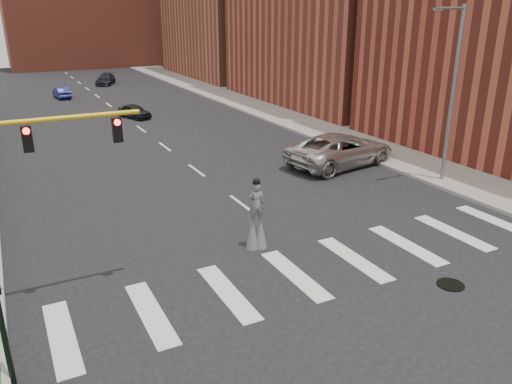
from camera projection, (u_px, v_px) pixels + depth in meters
name	position (u px, v px, depth m)	size (l,w,h in m)	color
ground_plane	(342.00, 279.00, 17.13)	(160.00, 160.00, 0.00)	black
sidewalk_right	(286.00, 116.00, 43.37)	(5.00, 90.00, 0.18)	gray
manhole	(451.00, 285.00, 16.75)	(0.90, 0.90, 0.04)	black
building_far	(240.00, 1.00, 68.29)	(16.00, 22.00, 20.00)	#A6553D
building_backdrop	(89.00, 9.00, 81.79)	(26.00, 14.00, 18.00)	#A14332
streetlight	(452.00, 90.00, 25.17)	(2.05, 0.20, 9.00)	slate
traffic_signal	(4.00, 182.00, 14.01)	(5.30, 0.23, 6.20)	black
secondary_signal	(0.00, 318.00, 11.61)	(0.25, 0.21, 3.23)	black
stilt_performer	(256.00, 222.00, 19.03)	(0.83, 0.60, 2.86)	#362315
suv_crossing	(341.00, 150.00, 29.47)	(3.20, 6.93, 1.93)	beige
car_near	(134.00, 111.00, 42.70)	(1.38, 3.44, 1.17)	black
car_mid	(62.00, 93.00, 52.45)	(1.23, 3.54, 1.17)	navy
car_far	(106.00, 79.00, 62.10)	(1.79, 4.41, 1.28)	black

